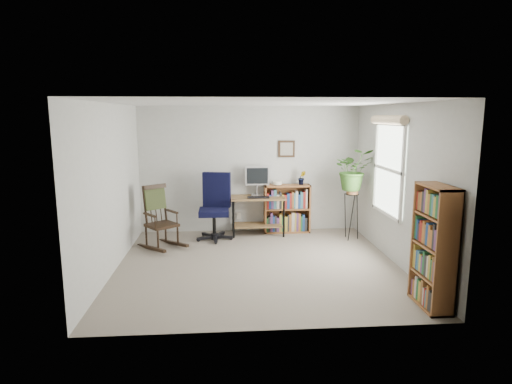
{
  "coord_description": "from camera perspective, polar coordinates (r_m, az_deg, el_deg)",
  "views": [
    {
      "loc": [
        -0.49,
        -6.14,
        2.23
      ],
      "look_at": [
        0.0,
        0.4,
        1.05
      ],
      "focal_mm": 30.0,
      "sensor_mm": 36.0,
      "label": 1
    }
  ],
  "objects": [
    {
      "name": "wall_back",
      "position": [
        8.22,
        -0.84,
        2.99
      ],
      "size": [
        4.2,
        0.0,
        2.4
      ],
      "primitive_type": "cube",
      "color": "#BBBBB6",
      "rests_on": "ground"
    },
    {
      "name": "plant_stand",
      "position": [
        7.94,
        12.61,
        -2.73
      ],
      "size": [
        0.34,
        0.34,
        0.98
      ],
      "primitive_type": null,
      "rotation": [
        0.0,
        0.0,
        -0.28
      ],
      "color": "black",
      "rests_on": "floor"
    },
    {
      "name": "wall_right",
      "position": [
        6.75,
        18.35,
        0.89
      ],
      "size": [
        0.0,
        4.0,
        2.4
      ],
      "primitive_type": "cube",
      "color": "#BBBBB6",
      "rests_on": "ground"
    },
    {
      "name": "wall_front",
      "position": [
        4.3,
        2.41,
        -3.66
      ],
      "size": [
        4.2,
        0.0,
        2.4
      ],
      "primitive_type": "cube",
      "color": "#BBBBB6",
      "rests_on": "ground"
    },
    {
      "name": "keyboard",
      "position": [
        7.89,
        0.31,
        -0.71
      ],
      "size": [
        0.4,
        0.15,
        0.02
      ],
      "primitive_type": "cube",
      "color": "black",
      "rests_on": "desk"
    },
    {
      "name": "wall_left",
      "position": [
        6.43,
        -18.71,
        0.44
      ],
      "size": [
        0.0,
        4.0,
        2.4
      ],
      "primitive_type": "cube",
      "color": "#BBBBB6",
      "rests_on": "ground"
    },
    {
      "name": "low_bookshelf",
      "position": [
        8.25,
        4.15,
        -2.21
      ],
      "size": [
        0.88,
        0.29,
        0.93
      ],
      "primitive_type": null,
      "color": "brown",
      "rests_on": "floor"
    },
    {
      "name": "window",
      "position": [
        6.98,
        17.2,
        2.91
      ],
      "size": [
        0.12,
        1.2,
        1.5
      ],
      "primitive_type": null,
      "color": "white",
      "rests_on": "wall_right"
    },
    {
      "name": "tall_bookshelf",
      "position": [
        5.4,
        22.63,
        -6.79
      ],
      "size": [
        0.27,
        0.64,
        1.45
      ],
      "primitive_type": null,
      "color": "brown",
      "rests_on": "floor"
    },
    {
      "name": "desk",
      "position": [
        8.09,
        0.24,
        -3.16
      ],
      "size": [
        1.01,
        0.55,
        0.72
      ],
      "primitive_type": null,
      "color": "brown",
      "rests_on": "floor"
    },
    {
      "name": "spider_plant",
      "position": [
        7.77,
        12.93,
        5.56
      ],
      "size": [
        1.69,
        1.87,
        1.46
      ],
      "primitive_type": "imported",
      "color": "#325E20",
      "rests_on": "plant_stand"
    },
    {
      "name": "potted_plant_small",
      "position": [
        8.21,
        6.12,
        1.37
      ],
      "size": [
        0.13,
        0.24,
        0.11
      ],
      "primitive_type": "imported",
      "color": "#325E20",
      "rests_on": "low_bookshelf"
    },
    {
      "name": "monitor",
      "position": [
        8.1,
        0.16,
        1.49
      ],
      "size": [
        0.46,
        0.16,
        0.56
      ],
      "primitive_type": null,
      "color": "silver",
      "rests_on": "desk"
    },
    {
      "name": "rocking_chair",
      "position": [
        7.4,
        -12.49,
        -3.21
      ],
      "size": [
        1.03,
        1.09,
        1.09
      ],
      "primitive_type": null,
      "rotation": [
        0.0,
        0.0,
        0.67
      ],
      "color": "black",
      "rests_on": "floor"
    },
    {
      "name": "office_chair",
      "position": [
        7.74,
        -5.64,
        -1.94
      ],
      "size": [
        0.79,
        0.79,
        1.22
      ],
      "primitive_type": null,
      "rotation": [
        0.0,
        0.0,
        -0.21
      ],
      "color": "black",
      "rests_on": "floor"
    },
    {
      "name": "floor",
      "position": [
        6.55,
        0.27,
        -9.7
      ],
      "size": [
        4.2,
        4.0,
        0.0
      ],
      "primitive_type": "cube",
      "color": "gray",
      "rests_on": "ground"
    },
    {
      "name": "framed_picture",
      "position": [
        8.23,
        4.1,
        5.75
      ],
      "size": [
        0.32,
        0.04,
        0.32
      ],
      "primitive_type": null,
      "color": "black",
      "rests_on": "wall_back"
    },
    {
      "name": "ceiling",
      "position": [
        6.17,
        0.28,
        11.77
      ],
      "size": [
        4.2,
        4.0,
        0.0
      ],
      "primitive_type": "cube",
      "color": "silver",
      "rests_on": "ground"
    }
  ]
}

